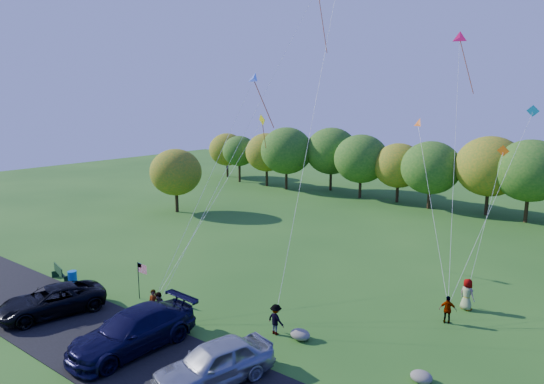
% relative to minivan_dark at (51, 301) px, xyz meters
% --- Properties ---
extents(ground, '(140.00, 140.00, 0.00)m').
position_rel_minivan_dark_xyz_m(ground, '(7.81, 3.98, -0.86)').
color(ground, '#215117').
rests_on(ground, ground).
extents(asphalt_lane, '(44.00, 6.00, 0.06)m').
position_rel_minivan_dark_xyz_m(asphalt_lane, '(7.81, -0.02, -0.83)').
color(asphalt_lane, black).
rests_on(asphalt_lane, ground).
extents(treeline, '(76.11, 27.63, 8.37)m').
position_rel_minivan_dark_xyz_m(treeline, '(11.81, 40.20, 3.71)').
color(treeline, '#362513').
rests_on(treeline, ground).
extents(minivan_dark, '(4.05, 6.24, 1.60)m').
position_rel_minivan_dark_xyz_m(minivan_dark, '(0.00, 0.00, 0.00)').
color(minivan_dark, black).
rests_on(minivan_dark, asphalt_lane).
extents(minivan_navy, '(3.02, 6.70, 1.91)m').
position_rel_minivan_dark_xyz_m(minivan_navy, '(6.98, 0.35, 0.15)').
color(minivan_navy, black).
rests_on(minivan_navy, asphalt_lane).
extents(minivan_silver, '(3.56, 5.77, 1.84)m').
position_rel_minivan_dark_xyz_m(minivan_silver, '(12.15, 0.69, 0.12)').
color(minivan_silver, '#A9ACB3').
rests_on(minivan_silver, asphalt_lane).
extents(flyer_a, '(0.73, 0.61, 1.72)m').
position_rel_minivan_dark_xyz_m(flyer_a, '(5.03, 3.18, -0.00)').
color(flyer_a, '#4C4C59').
rests_on(flyer_a, ground).
extents(flyer_b, '(1.03, 1.00, 1.67)m').
position_rel_minivan_dark_xyz_m(flyer_b, '(5.46, 3.18, -0.03)').
color(flyer_b, '#4C4C59').
rests_on(flyer_b, ground).
extents(flyer_c, '(1.13, 0.75, 1.63)m').
position_rel_minivan_dark_xyz_m(flyer_c, '(11.51, 5.92, -0.04)').
color(flyer_c, '#4C4C59').
rests_on(flyer_c, ground).
extents(flyer_d, '(0.99, 0.68, 1.56)m').
position_rel_minivan_dark_xyz_m(flyer_d, '(18.23, 12.66, -0.08)').
color(flyer_d, '#4C4C59').
rests_on(flyer_d, ground).
extents(flyer_e, '(1.07, 0.90, 1.87)m').
position_rel_minivan_dark_xyz_m(flyer_e, '(18.54, 15.12, 0.08)').
color(flyer_e, '#4C4C59').
rests_on(flyer_e, ground).
extents(park_bench, '(1.86, 0.76, 1.04)m').
position_rel_minivan_dark_xyz_m(park_bench, '(-4.85, 3.17, -0.30)').
color(park_bench, '#123418').
rests_on(park_bench, ground).
extents(trash_barrel, '(0.58, 0.58, 0.87)m').
position_rel_minivan_dark_xyz_m(trash_barrel, '(-3.55, 3.34, -0.43)').
color(trash_barrel, blue).
rests_on(trash_barrel, ground).
extents(flag_assembly, '(0.87, 0.57, 2.35)m').
position_rel_minivan_dark_xyz_m(flag_assembly, '(2.30, 4.48, 0.89)').
color(flag_assembly, black).
rests_on(flag_assembly, ground).
extents(boulder_near, '(1.08, 0.85, 0.54)m').
position_rel_minivan_dark_xyz_m(boulder_near, '(12.86, 6.20, -0.59)').
color(boulder_near, gray).
rests_on(boulder_near, ground).
extents(boulder_far, '(0.96, 0.80, 0.50)m').
position_rel_minivan_dark_xyz_m(boulder_far, '(19.19, 6.23, -0.61)').
color(boulder_far, gray).
rests_on(boulder_far, ground).
extents(kites_aloft, '(18.34, 10.04, 16.46)m').
position_rel_minivan_dark_xyz_m(kites_aloft, '(10.11, 17.80, 16.64)').
color(kites_aloft, '#E41974').
rests_on(kites_aloft, ground).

